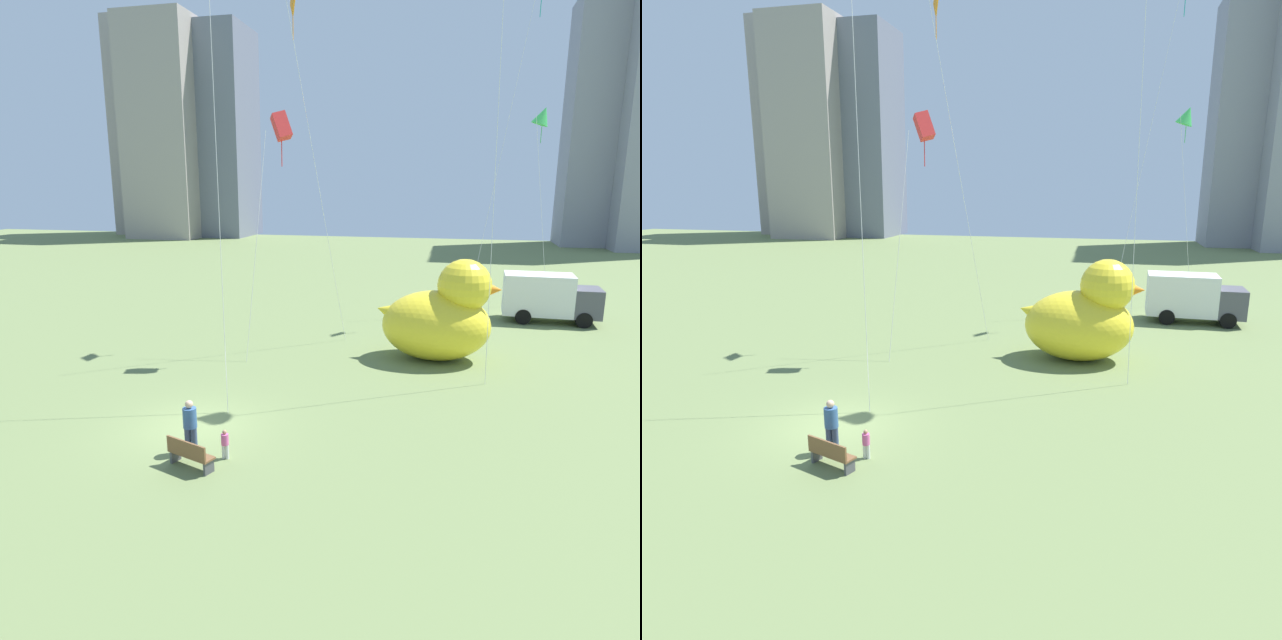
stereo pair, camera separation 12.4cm
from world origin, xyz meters
The scene contains 11 objects.
ground_plane centered at (0.00, 0.00, 0.00)m, with size 140.00×140.00×0.00m, color olive.
park_bench centered at (1.18, -2.71, 0.47)m, with size 1.58×0.93×0.90m.
person_adult centered at (0.78, -1.78, 0.95)m, with size 0.42×0.42×1.72m.
person_child centered at (1.96, -1.90, 0.51)m, with size 0.23×0.23×0.93m.
giant_inflatable_duck centered at (7.87, 9.71, 2.03)m, with size 5.76×3.70×4.77m.
box_truck centered at (13.90, 18.77, 1.43)m, with size 5.52×2.56×2.85m.
city_skyline centered at (-4.05, 65.03, 16.83)m, with size 81.83×16.13×40.07m.
kite_red centered at (0.67, 8.42, 10.44)m, with size 2.08×2.74×11.18m.
kite_green centered at (13.43, 24.77, 12.31)m, with size 2.00×1.87×13.04m.
kite_teal centered at (11.97, 19.49, 17.35)m, with size 3.19×3.55×19.24m.
kite_orange centered at (0.50, 11.54, 15.40)m, with size 2.94×3.22×17.03m.
Camera 1 is at (8.38, -16.44, 8.13)m, focal length 31.78 mm.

